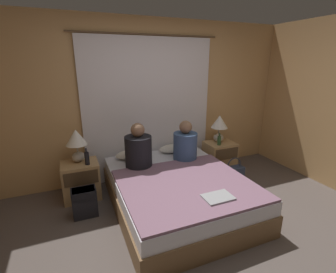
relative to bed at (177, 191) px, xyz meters
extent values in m
plane|color=#564C47|center=(0.00, -0.76, -0.22)|extent=(16.00, 16.00, 0.00)
cube|color=tan|center=(0.00, 1.12, 1.03)|extent=(4.92, 0.06, 2.50)
cube|color=white|center=(0.00, 1.06, 0.89)|extent=(2.09, 0.02, 2.23)
cylinder|color=brown|center=(0.00, 1.06, 2.03)|extent=(2.29, 0.02, 0.02)
cube|color=brown|center=(0.00, 0.00, -0.08)|extent=(1.60, 2.02, 0.27)
cube|color=silver|center=(0.00, 0.00, 0.14)|extent=(1.56, 1.98, 0.17)
cube|color=tan|center=(-1.15, 0.72, 0.04)|extent=(0.49, 0.40, 0.53)
cube|color=#4C3823|center=(-1.15, 0.52, 0.17)|extent=(0.43, 0.02, 0.19)
cube|color=tan|center=(1.15, 0.72, 0.04)|extent=(0.49, 0.40, 0.53)
cube|color=#4C3823|center=(1.15, 0.52, 0.17)|extent=(0.43, 0.02, 0.19)
ellipsoid|color=#B2A899|center=(-1.15, 0.79, 0.38)|extent=(0.18, 0.18, 0.14)
cylinder|color=#B2A893|center=(-1.15, 0.79, 0.50)|extent=(0.02, 0.02, 0.11)
cone|color=white|center=(-1.15, 0.79, 0.66)|extent=(0.29, 0.29, 0.22)
ellipsoid|color=#B2A899|center=(1.15, 0.79, 0.38)|extent=(0.18, 0.18, 0.14)
cylinder|color=#B2A893|center=(1.15, 0.79, 0.50)|extent=(0.02, 0.02, 0.11)
cone|color=white|center=(1.15, 0.79, 0.66)|extent=(0.29, 0.29, 0.22)
ellipsoid|color=silver|center=(-0.35, 0.82, 0.29)|extent=(0.56, 0.29, 0.12)
ellipsoid|color=silver|center=(0.35, 0.82, 0.29)|extent=(0.56, 0.29, 0.12)
cube|color=slate|center=(0.00, -0.28, 0.24)|extent=(1.54, 1.40, 0.03)
cylinder|color=black|center=(-0.38, 0.46, 0.45)|extent=(0.37, 0.37, 0.45)
sphere|color=#846047|center=(-0.38, 0.46, 0.77)|extent=(0.19, 0.19, 0.19)
cylinder|color=#38517A|center=(0.34, 0.46, 0.43)|extent=(0.35, 0.35, 0.41)
sphere|color=#846047|center=(0.34, 0.46, 0.73)|extent=(0.19, 0.19, 0.19)
cylinder|color=black|center=(-1.05, 0.63, 0.39)|extent=(0.06, 0.06, 0.17)
cylinder|color=black|center=(-1.05, 0.63, 0.51)|extent=(0.02, 0.02, 0.06)
cylinder|color=#2D4C28|center=(1.06, 0.63, 0.38)|extent=(0.06, 0.06, 0.15)
cylinder|color=#2D4C28|center=(1.06, 0.63, 0.48)|extent=(0.02, 0.02, 0.06)
cube|color=#9EA0A5|center=(0.16, -0.69, 0.26)|extent=(0.32, 0.22, 0.02)
cube|color=black|center=(-1.15, 0.25, -0.04)|extent=(0.30, 0.19, 0.37)
cube|color=black|center=(-1.15, 0.23, 0.11)|extent=(0.27, 0.20, 0.08)
cube|color=#333D56|center=(1.13, 0.28, -0.10)|extent=(0.34, 0.15, 0.25)
torus|color=#2B3449|center=(1.13, 0.28, 0.07)|extent=(0.25, 0.02, 0.25)
camera|label=1|loc=(-1.20, -2.60, 1.65)|focal=26.00mm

